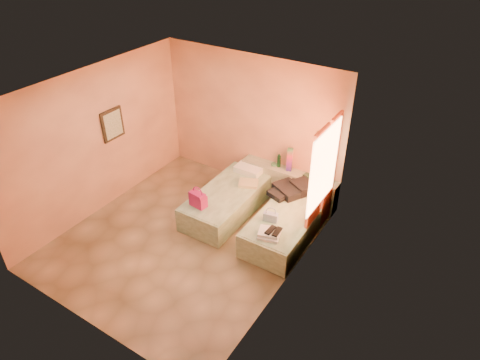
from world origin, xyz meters
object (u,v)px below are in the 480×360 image
object	(u,v)px
bed_left	(227,201)
towel_stack	(269,234)
blue_handbag	(271,217)
headboard_ledge	(288,184)
magenta_handbag	(198,199)
water_bottle	(279,161)
green_book	(308,176)
flower_vase	(321,177)
bed_right	(287,224)

from	to	relation	value
bed_left	towel_stack	world-z (taller)	towel_stack
bed_left	blue_handbag	distance (m)	1.25
headboard_ledge	blue_handbag	world-z (taller)	blue_handbag
blue_handbag	headboard_ledge	bearing A→B (deg)	92.20
magenta_handbag	headboard_ledge	bearing A→B (deg)	68.31
water_bottle	green_book	bearing A→B (deg)	-1.17
headboard_ledge	water_bottle	xyz separation A→B (m)	(-0.25, 0.03, 0.46)
water_bottle	magenta_handbag	distance (m)	1.91
blue_handbag	flower_vase	bearing A→B (deg)	63.84
bed_right	magenta_handbag	xyz separation A→B (m)	(-1.48, -0.69, 0.40)
bed_left	magenta_handbag	bearing A→B (deg)	-104.51
bed_right	flower_vase	size ratio (longest dim) A/B	7.34
headboard_ledge	flower_vase	xyz separation A→B (m)	(0.70, -0.07, 0.46)
green_book	towel_stack	distance (m)	1.83
headboard_ledge	bed_left	xyz separation A→B (m)	(-0.78, -1.05, -0.08)
flower_vase	magenta_handbag	world-z (taller)	flower_vase
bed_right	flower_vase	distance (m)	1.13
bed_left	blue_handbag	size ratio (longest dim) A/B	7.99
water_bottle	green_book	xyz separation A→B (m)	(0.66, -0.01, -0.12)
headboard_ledge	magenta_handbag	xyz separation A→B (m)	(-0.95, -1.74, 0.32)
water_bottle	green_book	world-z (taller)	water_bottle
green_book	bed_left	bearing A→B (deg)	-124.41
headboard_ledge	green_book	bearing A→B (deg)	3.06
headboard_ledge	bed_right	distance (m)	1.18
bed_left	headboard_ledge	bearing A→B (deg)	52.60
bed_left	magenta_handbag	size ratio (longest dim) A/B	6.45
towel_stack	flower_vase	bearing A→B (deg)	85.09
magenta_handbag	blue_handbag	xyz separation A→B (m)	(1.32, 0.32, -0.06)
towel_stack	blue_handbag	bearing A→B (deg)	115.84
headboard_ledge	bed_right	bearing A→B (deg)	-63.43
green_book	towel_stack	world-z (taller)	green_book
headboard_ledge	blue_handbag	size ratio (longest dim) A/B	8.19
headboard_ledge	green_book	xyz separation A→B (m)	(0.40, 0.02, 0.34)
headboard_ledge	water_bottle	distance (m)	0.53
flower_vase	blue_handbag	size ratio (longest dim) A/B	1.09
bed_right	magenta_handbag	size ratio (longest dim) A/B	6.45
bed_right	water_bottle	world-z (taller)	water_bottle
blue_handbag	towel_stack	xyz separation A→B (m)	(0.18, -0.38, -0.03)
flower_vase	magenta_handbag	distance (m)	2.35
headboard_ledge	magenta_handbag	world-z (taller)	magenta_handbag
green_book	towel_stack	bearing A→B (deg)	-71.86
towel_stack	bed_right	bearing A→B (deg)	91.95
flower_vase	bed_left	bearing A→B (deg)	-146.60
bed_right	towel_stack	size ratio (longest dim) A/B	5.71
green_book	blue_handbag	size ratio (longest dim) A/B	0.70
water_bottle	magenta_handbag	xyz separation A→B (m)	(-0.70, -1.77, -0.14)
green_book	flower_vase	bearing A→B (deg)	-4.24
green_book	headboard_ledge	bearing A→B (deg)	-163.49
bed_right	towel_stack	world-z (taller)	towel_stack
bed_right	flower_vase	world-z (taller)	flower_vase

